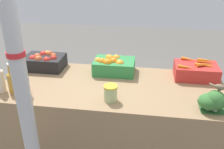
{
  "coord_description": "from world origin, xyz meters",
  "views": [
    {
      "loc": [
        0.28,
        -1.89,
        1.8
      ],
      "look_at": [
        0.0,
        0.0,
        0.89
      ],
      "focal_mm": 40.0,
      "sensor_mm": 36.0,
      "label": 1
    }
  ],
  "objects_px": {
    "apple_crate": "(45,61)",
    "sparrow_bird": "(221,87)",
    "pickle_jar": "(111,93)",
    "orange_crate": "(113,65)",
    "juice_bottle_ruby": "(24,80)",
    "broccoli_pile": "(214,101)",
    "support_pole": "(19,73)",
    "juice_bottle_amber": "(12,81)",
    "juice_bottle_cloudy": "(0,80)",
    "carrot_crate": "(196,71)"
  },
  "relations": [
    {
      "from": "broccoli_pile",
      "to": "juice_bottle_amber",
      "type": "distance_m",
      "value": 1.55
    },
    {
      "from": "orange_crate",
      "to": "apple_crate",
      "type": "bearing_deg",
      "value": 179.71
    },
    {
      "from": "juice_bottle_cloudy",
      "to": "juice_bottle_amber",
      "type": "distance_m",
      "value": 0.1
    },
    {
      "from": "support_pole",
      "to": "apple_crate",
      "type": "distance_m",
      "value": 1.01
    },
    {
      "from": "orange_crate",
      "to": "juice_bottle_cloudy",
      "type": "relative_size",
      "value": 1.49
    },
    {
      "from": "broccoli_pile",
      "to": "pickle_jar",
      "type": "relative_size",
      "value": 1.91
    },
    {
      "from": "juice_bottle_ruby",
      "to": "pickle_jar",
      "type": "xyz_separation_m",
      "value": [
        0.7,
        -0.01,
        -0.05
      ]
    },
    {
      "from": "apple_crate",
      "to": "juice_bottle_ruby",
      "type": "xyz_separation_m",
      "value": [
        0.04,
        -0.5,
        0.04
      ]
    },
    {
      "from": "juice_bottle_ruby",
      "to": "support_pole",
      "type": "bearing_deg",
      "value": -62.45
    },
    {
      "from": "carrot_crate",
      "to": "pickle_jar",
      "type": "distance_m",
      "value": 0.87
    },
    {
      "from": "support_pole",
      "to": "broccoli_pile",
      "type": "height_order",
      "value": "support_pole"
    },
    {
      "from": "juice_bottle_amber",
      "to": "juice_bottle_cloudy",
      "type": "bearing_deg",
      "value": 180.0
    },
    {
      "from": "pickle_jar",
      "to": "broccoli_pile",
      "type": "bearing_deg",
      "value": -2.55
    },
    {
      "from": "apple_crate",
      "to": "carrot_crate",
      "type": "relative_size",
      "value": 1.0
    },
    {
      "from": "support_pole",
      "to": "juice_bottle_cloudy",
      "type": "xyz_separation_m",
      "value": [
        -0.43,
        0.42,
        -0.29
      ]
    },
    {
      "from": "support_pole",
      "to": "orange_crate",
      "type": "relative_size",
      "value": 6.23
    },
    {
      "from": "juice_bottle_cloudy",
      "to": "juice_bottle_ruby",
      "type": "distance_m",
      "value": 0.21
    },
    {
      "from": "juice_bottle_amber",
      "to": "juice_bottle_ruby",
      "type": "height_order",
      "value": "juice_bottle_ruby"
    },
    {
      "from": "pickle_jar",
      "to": "sparrow_bird",
      "type": "xyz_separation_m",
      "value": [
        0.78,
        -0.01,
        0.12
      ]
    },
    {
      "from": "carrot_crate",
      "to": "juice_bottle_cloudy",
      "type": "bearing_deg",
      "value": -162.67
    },
    {
      "from": "carrot_crate",
      "to": "orange_crate",
      "type": "bearing_deg",
      "value": -179.71
    },
    {
      "from": "orange_crate",
      "to": "pickle_jar",
      "type": "relative_size",
      "value": 2.98
    },
    {
      "from": "juice_bottle_ruby",
      "to": "broccoli_pile",
      "type": "bearing_deg",
      "value": -1.66
    },
    {
      "from": "orange_crate",
      "to": "carrot_crate",
      "type": "height_order",
      "value": "orange_crate"
    },
    {
      "from": "broccoli_pile",
      "to": "juice_bottle_amber",
      "type": "xyz_separation_m",
      "value": [
        -1.55,
        0.04,
        0.02
      ]
    },
    {
      "from": "orange_crate",
      "to": "juice_bottle_cloudy",
      "type": "xyz_separation_m",
      "value": [
        -0.85,
        -0.5,
        0.03
      ]
    },
    {
      "from": "juice_bottle_cloudy",
      "to": "carrot_crate",
      "type": "bearing_deg",
      "value": 17.33
    },
    {
      "from": "juice_bottle_ruby",
      "to": "sparrow_bird",
      "type": "bearing_deg",
      "value": -0.83
    },
    {
      "from": "orange_crate",
      "to": "sparrow_bird",
      "type": "height_order",
      "value": "sparrow_bird"
    },
    {
      "from": "broccoli_pile",
      "to": "sparrow_bird",
      "type": "height_order",
      "value": "sparrow_bird"
    },
    {
      "from": "carrot_crate",
      "to": "sparrow_bird",
      "type": "distance_m",
      "value": 0.54
    },
    {
      "from": "apple_crate",
      "to": "juice_bottle_amber",
      "type": "relative_size",
      "value": 1.49
    },
    {
      "from": "support_pole",
      "to": "sparrow_bird",
      "type": "height_order",
      "value": "support_pole"
    },
    {
      "from": "apple_crate",
      "to": "broccoli_pile",
      "type": "xyz_separation_m",
      "value": [
        1.48,
        -0.54,
        0.01
      ]
    },
    {
      "from": "pickle_jar",
      "to": "orange_crate",
      "type": "bearing_deg",
      "value": 96.0
    },
    {
      "from": "orange_crate",
      "to": "juice_bottle_amber",
      "type": "xyz_separation_m",
      "value": [
        -0.75,
        -0.5,
        0.03
      ]
    },
    {
      "from": "apple_crate",
      "to": "juice_bottle_cloudy",
      "type": "xyz_separation_m",
      "value": [
        -0.17,
        -0.5,
        0.03
      ]
    },
    {
      "from": "apple_crate",
      "to": "pickle_jar",
      "type": "bearing_deg",
      "value": -34.71
    },
    {
      "from": "apple_crate",
      "to": "sparrow_bird",
      "type": "xyz_separation_m",
      "value": [
        1.52,
        -0.52,
        0.11
      ]
    },
    {
      "from": "juice_bottle_amber",
      "to": "sparrow_bird",
      "type": "relative_size",
      "value": 1.98
    },
    {
      "from": "orange_crate",
      "to": "juice_bottle_ruby",
      "type": "distance_m",
      "value": 0.81
    },
    {
      "from": "apple_crate",
      "to": "juice_bottle_amber",
      "type": "height_order",
      "value": "juice_bottle_amber"
    },
    {
      "from": "support_pole",
      "to": "juice_bottle_cloudy",
      "type": "height_order",
      "value": "support_pole"
    },
    {
      "from": "carrot_crate",
      "to": "juice_bottle_amber",
      "type": "xyz_separation_m",
      "value": [
        -1.51,
        -0.5,
        0.04
      ]
    },
    {
      "from": "apple_crate",
      "to": "orange_crate",
      "type": "height_order",
      "value": "orange_crate"
    },
    {
      "from": "juice_bottle_amber",
      "to": "pickle_jar",
      "type": "height_order",
      "value": "juice_bottle_amber"
    },
    {
      "from": "juice_bottle_ruby",
      "to": "pickle_jar",
      "type": "distance_m",
      "value": 0.7
    },
    {
      "from": "apple_crate",
      "to": "sparrow_bird",
      "type": "relative_size",
      "value": 2.94
    },
    {
      "from": "sparrow_bird",
      "to": "juice_bottle_ruby",
      "type": "bearing_deg",
      "value": -157.66
    },
    {
      "from": "orange_crate",
      "to": "juice_bottle_cloudy",
      "type": "distance_m",
      "value": 0.99
    }
  ]
}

